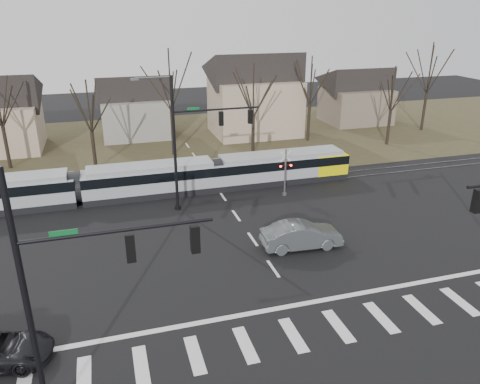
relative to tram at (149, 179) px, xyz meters
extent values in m
plane|color=black|center=(5.72, -16.00, -1.46)|extent=(140.00, 140.00, 0.00)
cube|color=#38331E|center=(5.72, 16.00, -1.46)|extent=(140.00, 28.00, 0.01)
cube|color=silver|center=(-5.08, -20.00, -1.45)|extent=(0.60, 2.60, 0.01)
cube|color=silver|center=(-2.68, -20.00, -1.45)|extent=(0.60, 2.60, 0.01)
cube|color=silver|center=(-0.28, -20.00, -1.45)|extent=(0.60, 2.60, 0.01)
cube|color=silver|center=(2.12, -20.00, -1.45)|extent=(0.60, 2.60, 0.01)
cube|color=silver|center=(4.52, -20.00, -1.45)|extent=(0.60, 2.60, 0.01)
cube|color=silver|center=(6.92, -20.00, -1.45)|extent=(0.60, 2.60, 0.01)
cube|color=silver|center=(9.32, -20.00, -1.45)|extent=(0.60, 2.60, 0.01)
cube|color=silver|center=(11.72, -20.00, -1.45)|extent=(0.60, 2.60, 0.01)
cube|color=silver|center=(14.12, -20.00, -1.45)|extent=(0.60, 2.60, 0.01)
cube|color=silver|center=(5.72, -17.80, -1.45)|extent=(28.00, 0.35, 0.01)
cube|color=silver|center=(5.72, -14.00, -1.45)|extent=(0.18, 2.00, 0.01)
cube|color=silver|center=(5.72, -10.00, -1.45)|extent=(0.18, 2.00, 0.01)
cube|color=silver|center=(5.72, -6.00, -1.45)|extent=(0.18, 2.00, 0.01)
cube|color=silver|center=(5.72, -2.00, -1.45)|extent=(0.18, 2.00, 0.01)
cube|color=silver|center=(5.72, 2.00, -1.45)|extent=(0.18, 2.00, 0.01)
cube|color=silver|center=(5.72, 6.00, -1.45)|extent=(0.18, 2.00, 0.01)
cube|color=silver|center=(5.72, 10.00, -1.45)|extent=(0.18, 2.00, 0.01)
cube|color=silver|center=(5.72, 14.00, -1.45)|extent=(0.18, 2.00, 0.01)
cube|color=#59595E|center=(5.72, -0.90, -1.43)|extent=(90.00, 0.12, 0.06)
cube|color=#59595E|center=(5.72, 0.50, -1.43)|extent=(90.00, 0.12, 0.06)
cube|color=gray|center=(0.16, 0.00, -0.12)|extent=(11.02, 2.57, 2.68)
cube|color=black|center=(0.16, 0.00, 0.42)|extent=(11.04, 2.61, 0.78)
cube|color=gray|center=(11.64, 0.00, -0.12)|extent=(11.94, 2.57, 2.68)
cube|color=black|center=(11.64, 0.00, 0.42)|extent=(11.96, 2.61, 0.78)
cube|color=#FFEF07|center=(16.14, 0.00, -0.04)|extent=(2.94, 2.63, 1.79)
imported|color=#484C4F|center=(8.41, -11.94, -0.60)|extent=(2.52, 5.47, 1.72)
cylinder|color=black|center=(-6.28, -22.00, 3.64)|extent=(0.22, 0.22, 10.20)
cylinder|color=black|center=(-3.03, -22.00, 6.14)|extent=(6.50, 0.14, 0.14)
cube|color=#0C5926|center=(-4.78, -22.00, 6.29)|extent=(0.90, 0.03, 0.22)
cube|color=black|center=(-2.70, -22.00, 5.44)|extent=(0.32, 0.32, 1.05)
sphere|color=#FF0C07|center=(-2.70, -22.00, 5.77)|extent=(0.22, 0.22, 0.22)
cube|color=black|center=(-0.43, -22.00, 5.44)|extent=(0.32, 0.32, 1.05)
sphere|color=#FF0C07|center=(-0.43, -22.00, 5.77)|extent=(0.22, 0.22, 0.22)
cube|color=black|center=(11.87, -22.00, 5.44)|extent=(0.32, 0.32, 1.05)
sphere|color=#FF0C07|center=(11.87, -22.00, 5.77)|extent=(0.22, 0.22, 0.22)
cylinder|color=black|center=(1.72, -3.50, 3.64)|extent=(0.22, 0.22, 10.20)
cylinder|color=black|center=(1.72, -3.50, -1.31)|extent=(0.44, 0.44, 0.30)
cylinder|color=black|center=(4.97, -3.50, 6.14)|extent=(6.50, 0.14, 0.14)
cube|color=#0C5926|center=(3.22, -3.50, 6.29)|extent=(0.90, 0.03, 0.22)
cube|color=black|center=(5.30, -3.50, 5.44)|extent=(0.32, 0.32, 1.05)
sphere|color=#FF0C07|center=(5.30, -3.50, 5.77)|extent=(0.22, 0.22, 0.22)
cube|color=black|center=(7.57, -3.50, 5.44)|extent=(0.32, 0.32, 1.05)
sphere|color=#FF0C07|center=(7.57, -3.50, 5.77)|extent=(0.22, 0.22, 0.22)
cube|color=#59595B|center=(-0.78, -3.50, 8.56)|extent=(0.55, 0.22, 0.14)
cylinder|color=#59595B|center=(10.72, -3.20, 0.54)|extent=(0.14, 0.14, 4.00)
cylinder|color=#59595B|center=(10.72, -3.20, -1.36)|extent=(0.36, 0.36, 0.20)
cube|color=silver|center=(10.72, -3.20, 1.94)|extent=(0.95, 0.04, 0.95)
cube|color=silver|center=(10.72, -3.20, 1.94)|extent=(0.95, 0.04, 0.95)
cube|color=black|center=(10.72, -3.20, 1.14)|extent=(1.00, 0.10, 0.12)
sphere|color=#FF0C07|center=(10.27, -3.28, 1.14)|extent=(0.18, 0.18, 0.18)
sphere|color=#FF0C07|center=(11.17, -3.28, 1.14)|extent=(0.18, 0.18, 0.18)
cube|color=gray|center=(0.72, 20.00, 0.79)|extent=(8.00, 7.00, 4.50)
cube|color=tan|center=(14.72, 17.00, 1.79)|extent=(10.00, 8.00, 6.50)
cube|color=#685A4D|center=(29.72, 19.00, 0.79)|extent=(8.00, 7.00, 4.50)
camera|label=1|loc=(-3.15, -36.79, 13.19)|focal=35.00mm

